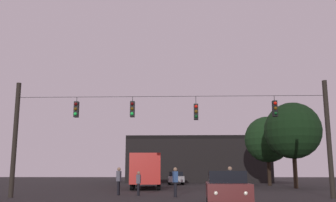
# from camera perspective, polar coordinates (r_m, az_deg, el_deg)

# --- Properties ---
(ground_plane) EXTENTS (168.00, 168.00, 0.00)m
(ground_plane) POSITION_cam_1_polar(r_m,az_deg,el_deg) (32.84, 0.81, -13.14)
(ground_plane) COLOR black
(ground_plane) RESTS_ON ground
(overhead_signal_span) EXTENTS (18.87, 0.44, 6.87)m
(overhead_signal_span) POSITION_cam_1_polar(r_m,az_deg,el_deg) (22.71, 0.23, -4.36)
(overhead_signal_span) COLOR black
(overhead_signal_span) RESTS_ON ground
(city_bus) EXTENTS (3.09, 11.12, 3.00)m
(city_bus) POSITION_cam_1_polar(r_m,az_deg,el_deg) (36.39, -3.12, -9.94)
(city_bus) COLOR #B21E19
(city_bus) RESTS_ON ground
(car_near_right) EXTENTS (2.00, 4.41, 1.52)m
(car_near_right) POSITION_cam_1_polar(r_m,az_deg,el_deg) (17.60, 8.79, -12.64)
(car_near_right) COLOR #511919
(car_near_right) RESTS_ON ground
(car_far_left) EXTENTS (2.05, 4.42, 1.52)m
(car_far_left) POSITION_cam_1_polar(r_m,az_deg,el_deg) (46.61, 1.17, -11.40)
(car_far_left) COLOR #99999E
(car_far_left) RESTS_ON ground
(pedestrian_crossing_left) EXTENTS (0.27, 0.38, 1.78)m
(pedestrian_crossing_left) POSITION_cam_1_polar(r_m,az_deg,el_deg) (22.01, 9.28, -11.62)
(pedestrian_crossing_left) COLOR black
(pedestrian_crossing_left) RESTS_ON ground
(pedestrian_crossing_center) EXTENTS (0.29, 0.39, 1.78)m
(pedestrian_crossing_center) POSITION_cam_1_polar(r_m,az_deg,el_deg) (25.51, -7.37, -11.51)
(pedestrian_crossing_center) COLOR black
(pedestrian_crossing_center) RESTS_ON ground
(pedestrian_crossing_right) EXTENTS (0.26, 0.37, 1.52)m
(pedestrian_crossing_right) POSITION_cam_1_polar(r_m,az_deg,el_deg) (25.00, -4.43, -11.97)
(pedestrian_crossing_right) COLOR black
(pedestrian_crossing_right) RESTS_ON ground
(pedestrian_near_bus) EXTENTS (0.34, 0.42, 1.75)m
(pedestrian_near_bus) POSITION_cam_1_polar(r_m,az_deg,el_deg) (23.47, 1.10, -11.72)
(pedestrian_near_bus) COLOR black
(pedestrian_near_bus) RESTS_ON ground
(corner_building) EXTENTS (20.16, 13.62, 6.49)m
(corner_building) POSITION_cam_1_polar(r_m,az_deg,el_deg) (59.55, 4.34, -8.84)
(corner_building) COLOR black
(corner_building) RESTS_ON ground
(tree_left_silhouette) EXTENTS (5.30, 5.30, 7.97)m
(tree_left_silhouette) POSITION_cam_1_polar(r_m,az_deg,el_deg) (37.89, 18.13, -4.23)
(tree_left_silhouette) COLOR black
(tree_left_silhouette) RESTS_ON ground
(tree_behind_building) EXTENTS (5.17, 5.17, 7.71)m
(tree_behind_building) POSITION_cam_1_polar(r_m,az_deg,el_deg) (44.76, 14.66, -5.57)
(tree_behind_building) COLOR black
(tree_behind_building) RESTS_ON ground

